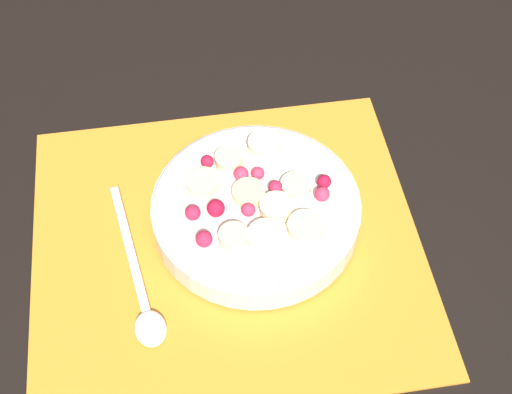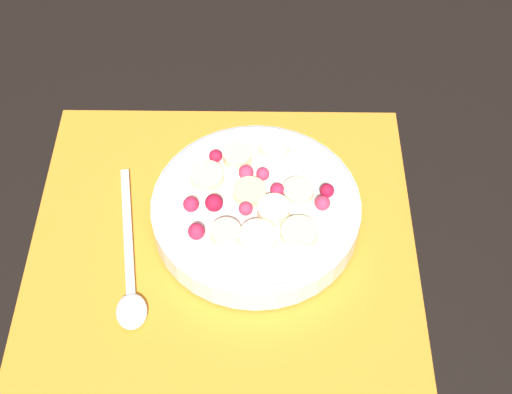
% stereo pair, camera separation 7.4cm
% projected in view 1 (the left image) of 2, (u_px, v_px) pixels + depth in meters
% --- Properties ---
extents(ground_plane, '(3.00, 3.00, 0.00)m').
position_uv_depth(ground_plane, '(227.00, 245.00, 0.76)').
color(ground_plane, black).
extents(placemat, '(0.41, 0.38, 0.01)m').
position_uv_depth(placemat, '(227.00, 243.00, 0.76)').
color(placemat, orange).
rests_on(placemat, ground_plane).
extents(fruit_bowl, '(0.22, 0.22, 0.05)m').
position_uv_depth(fruit_bowl, '(256.00, 208.00, 0.75)').
color(fruit_bowl, silver).
rests_on(fruit_bowl, placemat).
extents(spoon, '(0.05, 0.20, 0.01)m').
position_uv_depth(spoon, '(142.00, 296.00, 0.71)').
color(spoon, silver).
rests_on(spoon, placemat).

